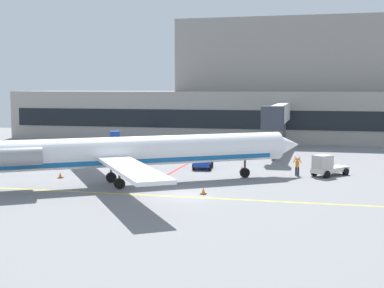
# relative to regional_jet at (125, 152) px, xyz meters

# --- Properties ---
(ground) EXTENTS (120.00, 120.00, 0.11)m
(ground) POSITION_rel_regional_jet_xyz_m (6.01, -2.98, -2.89)
(ground) COLOR slate
(terminal_building) EXTENTS (78.02, 15.12, 19.31)m
(terminal_building) POSITION_rel_regional_jet_xyz_m (7.28, 44.99, 4.28)
(terminal_building) COLOR gray
(terminal_building) RESTS_ON ground
(jet_bridge_west) EXTENTS (2.40, 21.00, 6.27)m
(jet_bridge_west) POSITION_rel_regional_jet_xyz_m (10.88, 25.77, 2.05)
(jet_bridge_west) COLOR silver
(jet_bridge_west) RESTS_ON ground
(regional_jet) EXTENTS (28.96, 24.21, 8.10)m
(regional_jet) POSITION_rel_regional_jet_xyz_m (0.00, 0.00, 0.00)
(regional_jet) COLOR white
(regional_jet) RESTS_ON ground
(baggage_tug) EXTENTS (3.63, 3.98, 2.04)m
(baggage_tug) POSITION_rel_regional_jet_xyz_m (16.74, 8.90, -1.91)
(baggage_tug) COLOR silver
(baggage_tug) RESTS_ON ground
(pushback_tractor) EXTENTS (2.20, 3.05, 1.98)m
(pushback_tractor) POSITION_rel_regional_jet_xyz_m (4.42, 10.86, -1.94)
(pushback_tractor) COLOR #19389E
(pushback_tractor) RESTS_ON ground
(belt_loader) EXTENTS (2.78, 3.28, 2.30)m
(belt_loader) POSITION_rel_regional_jet_xyz_m (-11.55, 26.72, -1.83)
(belt_loader) COLOR #1E4CB2
(belt_loader) RESTS_ON ground
(marshaller) EXTENTS (0.83, 0.34, 1.83)m
(marshaller) POSITION_rel_regional_jet_xyz_m (14.02, 8.68, -1.92)
(marshaller) COLOR #191E33
(marshaller) RESTS_ON ground
(safety_cone_alpha) EXTENTS (0.47, 0.47, 0.55)m
(safety_cone_alpha) POSITION_rel_regional_jet_xyz_m (-7.10, 2.03, -2.59)
(safety_cone_alpha) COLOR orange
(safety_cone_alpha) RESTS_ON ground
(safety_cone_bravo) EXTENTS (0.47, 0.47, 0.55)m
(safety_cone_bravo) POSITION_rel_regional_jet_xyz_m (8.57, 10.01, -2.59)
(safety_cone_bravo) COLOR orange
(safety_cone_bravo) RESTS_ON ground
(safety_cone_charlie) EXTENTS (0.47, 0.47, 0.55)m
(safety_cone_charlie) POSITION_rel_regional_jet_xyz_m (7.36, -2.33, -2.59)
(safety_cone_charlie) COLOR orange
(safety_cone_charlie) RESTS_ON ground
(safety_cone_delta) EXTENTS (0.47, 0.47, 0.55)m
(safety_cone_delta) POSITION_rel_regional_jet_xyz_m (0.63, 6.66, -2.59)
(safety_cone_delta) COLOR orange
(safety_cone_delta) RESTS_ON ground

